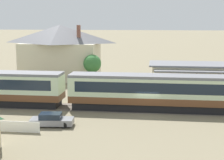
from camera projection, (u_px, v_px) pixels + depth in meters
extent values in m
plane|color=#7A7056|center=(147.00, 112.00, 39.20)|extent=(600.00, 600.00, 0.00)
cube|color=brown|center=(160.00, 99.00, 39.66)|extent=(21.21, 3.19, 0.80)
cube|color=beige|center=(161.00, 87.00, 39.40)|extent=(21.21, 3.19, 2.15)
cube|color=#192330|center=(161.00, 86.00, 39.38)|extent=(19.52, 3.23, 1.21)
cube|color=slate|center=(161.00, 76.00, 39.19)|extent=(21.21, 3.00, 0.30)
cube|color=black|center=(160.00, 106.00, 39.80)|extent=(20.37, 2.75, 0.88)
cylinder|color=black|center=(224.00, 110.00, 38.24)|extent=(0.90, 0.18, 0.90)
cylinder|color=black|center=(221.00, 107.00, 39.64)|extent=(0.90, 0.18, 0.90)
cylinder|color=black|center=(100.00, 106.00, 39.97)|extent=(0.90, 0.18, 0.90)
cylinder|color=black|center=(102.00, 103.00, 41.37)|extent=(0.90, 0.18, 0.90)
cylinder|color=black|center=(31.00, 104.00, 40.99)|extent=(0.90, 0.18, 0.90)
cylinder|color=black|center=(35.00, 101.00, 42.40)|extent=(0.90, 0.18, 0.90)
cube|color=#665B51|center=(38.00, 106.00, 41.70)|extent=(133.90, 3.60, 0.01)
cube|color=#4C4238|center=(36.00, 108.00, 41.00)|extent=(133.90, 0.12, 0.04)
cube|color=#4C4238|center=(40.00, 105.00, 42.40)|extent=(133.90, 0.12, 0.04)
cube|color=beige|center=(193.00, 79.00, 48.97)|extent=(11.48, 5.77, 4.06)
cube|color=slate|center=(193.00, 64.00, 48.60)|extent=(12.39, 6.23, 0.20)
cube|color=slate|center=(196.00, 72.00, 45.09)|extent=(11.02, 1.60, 0.16)
cylinder|color=brown|center=(196.00, 86.00, 44.83)|extent=(0.14, 0.14, 3.58)
cube|color=beige|center=(61.00, 61.00, 60.45)|extent=(13.11, 7.62, 6.38)
pyramid|color=slate|center=(60.00, 34.00, 59.62)|extent=(14.16, 8.23, 3.11)
cube|color=brown|center=(79.00, 33.00, 57.65)|extent=(0.56, 0.56, 2.80)
cube|color=gray|center=(52.00, 121.00, 33.92)|extent=(4.35, 2.10, 0.60)
cube|color=#192330|center=(51.00, 116.00, 33.83)|extent=(2.23, 1.66, 0.53)
cylinder|color=black|center=(64.00, 125.00, 33.18)|extent=(0.62, 0.20, 0.62)
cylinder|color=black|center=(66.00, 121.00, 34.66)|extent=(0.62, 0.20, 0.62)
cylinder|color=black|center=(37.00, 125.00, 33.25)|extent=(0.62, 0.20, 0.62)
cylinder|color=black|center=(41.00, 121.00, 34.73)|extent=(0.62, 0.20, 0.62)
cylinder|color=#4C3823|center=(92.00, 77.00, 55.75)|extent=(0.35, 0.35, 2.51)
sphere|color=#387538|center=(92.00, 64.00, 55.38)|extent=(2.91, 2.91, 2.91)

